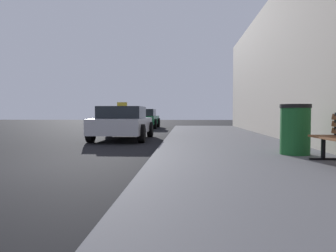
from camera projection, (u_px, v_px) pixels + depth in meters
The scene contains 5 objects.
ground_plane at pixel (41, 168), 6.03m from camera, with size 80.00×80.00×0.00m, color black.
sidewalk at pixel (258, 166), 5.81m from camera, with size 4.00×32.00×0.15m, color #5B5B60.
trash_bin at pixel (295, 129), 6.84m from camera, with size 0.64×0.64×1.07m.
car_silver at pixel (123, 123), 12.40m from camera, with size 2.01×4.13×1.43m.
car_green at pixel (143, 118), 21.65m from camera, with size 2.06×4.00×1.43m.
Camera 1 is at (2.71, -5.85, 1.04)m, focal length 34.48 mm.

